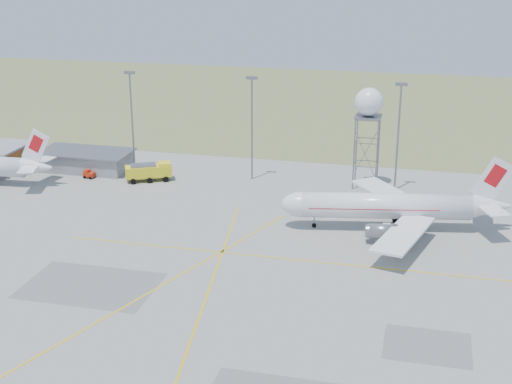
% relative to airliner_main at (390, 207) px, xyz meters
% --- Properties ---
extents(ground, '(400.00, 400.00, 0.00)m').
position_rel_airliner_main_xyz_m(ground, '(-18.16, -45.63, -3.87)').
color(ground, gray).
rests_on(ground, ground).
extents(grass_strip, '(400.00, 120.00, 0.03)m').
position_rel_airliner_main_xyz_m(grass_strip, '(-18.16, 94.37, -3.85)').
color(grass_strip, '#566437').
rests_on(grass_strip, ground).
extents(building_grey, '(19.00, 10.00, 3.90)m').
position_rel_airliner_main_xyz_m(building_grey, '(-63.16, 18.37, -1.89)').
color(building_grey, gray).
rests_on(building_grey, ground).
extents(mast_a, '(2.20, 0.50, 20.50)m').
position_rel_airliner_main_xyz_m(mast_a, '(-53.16, 20.37, 8.20)').
color(mast_a, slate).
rests_on(mast_a, ground).
extents(mast_b, '(2.20, 0.50, 20.50)m').
position_rel_airliner_main_xyz_m(mast_b, '(-28.16, 20.37, 8.20)').
color(mast_b, slate).
rests_on(mast_b, ground).
extents(mast_c, '(2.20, 0.50, 20.50)m').
position_rel_airliner_main_xyz_m(mast_c, '(-0.16, 20.37, 8.20)').
color(mast_c, slate).
rests_on(mast_c, ground).
extents(airliner_main, '(36.97, 35.45, 12.62)m').
position_rel_airliner_main_xyz_m(airliner_main, '(0.00, 0.00, 0.00)').
color(airliner_main, silver).
rests_on(airliner_main, ground).
extents(radar_tower, '(5.30, 5.30, 19.19)m').
position_rel_airliner_main_xyz_m(radar_tower, '(-5.88, 20.99, 6.90)').
color(radar_tower, slate).
rests_on(radar_tower, ground).
extents(fire_truck, '(9.34, 6.71, 3.58)m').
position_rel_airliner_main_xyz_m(fire_truck, '(-47.42, 14.49, -2.15)').
color(fire_truck, yellow).
rests_on(fire_truck, ground).
extents(baggage_tug, '(2.31, 1.99, 1.64)m').
position_rel_airliner_main_xyz_m(baggage_tug, '(-59.93, 13.21, -3.25)').
color(baggage_tug, '#AE230C').
rests_on(baggage_tug, ground).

